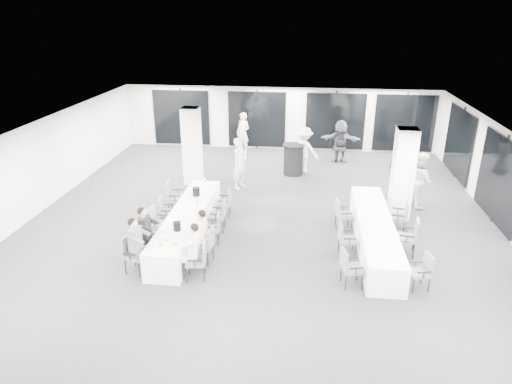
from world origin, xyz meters
TOP-DOWN VIEW (x-y plane):
  - room at (0.89, 1.11)m, footprint 14.04×16.04m
  - column_left at (-2.80, 3.20)m, footprint 0.60×0.60m
  - column_right at (4.20, 1.00)m, footprint 0.60×0.60m
  - banquet_table_main at (-1.93, -1.02)m, footprint 0.90×5.00m
  - banquet_table_side at (3.23, -0.96)m, footprint 0.90×5.00m
  - cocktail_table at (0.81, 4.57)m, footprint 0.86×0.86m
  - chair_main_left_near at (-2.76, -2.98)m, footprint 0.57×0.60m
  - chair_main_left_second at (-2.76, -2.35)m, footprint 0.56×0.59m
  - chair_main_left_mid at (-2.75, -1.22)m, footprint 0.53×0.57m
  - chair_main_left_fourth at (-2.75, -0.41)m, footprint 0.49×0.53m
  - chair_main_left_far at (-2.76, 0.53)m, footprint 0.56×0.61m
  - chair_main_right_near at (-1.09, -3.11)m, footprint 0.54×0.58m
  - chair_main_right_second at (-1.09, -2.37)m, footprint 0.54×0.58m
  - chair_main_right_mid at (-1.10, -1.32)m, footprint 0.52×0.55m
  - chair_main_right_fourth at (-1.09, -0.54)m, footprint 0.50×0.55m
  - chair_main_right_far at (-1.10, 0.47)m, footprint 0.48×0.53m
  - chair_side_left_near at (2.40, -3.03)m, footprint 0.56×0.59m
  - chair_side_left_mid at (2.40, -1.56)m, footprint 0.50×0.54m
  - chair_side_left_far at (2.40, -0.04)m, footprint 0.54×0.57m
  - chair_side_right_near at (4.06, -2.94)m, footprint 0.52×0.55m
  - chair_side_right_mid at (4.07, -1.37)m, footprint 0.59×0.63m
  - chair_side_right_far at (4.06, -0.08)m, footprint 0.56×0.60m
  - seated_guest_a at (-2.59, -3.00)m, footprint 0.50×0.38m
  - seated_guest_b at (-2.59, -2.37)m, footprint 0.50×0.38m
  - seated_guest_c at (-1.26, -3.12)m, footprint 0.50×0.38m
  - seated_guest_d at (-1.26, -2.36)m, footprint 0.50×0.38m
  - standing_guest_a at (-1.02, 2.92)m, footprint 0.88×0.95m
  - standing_guest_c at (1.21, 4.89)m, footprint 1.47×1.10m
  - standing_guest_d at (2.71, 6.31)m, footprint 1.18×0.75m
  - standing_guest_e at (4.93, 5.63)m, footprint 0.62×0.97m
  - standing_guest_f at (2.67, 6.36)m, footprint 1.94×0.95m
  - standing_guest_g at (-1.53, 7.20)m, footprint 0.95×0.90m
  - standing_guest_h at (5.00, 2.00)m, footprint 0.74×1.06m
  - ice_bucket_near at (-1.87, -2.16)m, footprint 0.20×0.20m
  - ice_bucket_far at (-1.94, 0.18)m, footprint 0.23×0.23m
  - water_bottle_a at (-2.01, -3.09)m, footprint 0.06×0.06m
  - water_bottle_b at (-1.76, -0.49)m, footprint 0.06×0.06m
  - water_bottle_c at (-1.90, 1.20)m, footprint 0.07×0.07m
  - plate_a at (-1.97, -2.73)m, footprint 0.22×0.22m
  - plate_b at (-1.73, -2.88)m, footprint 0.20×0.20m
  - plate_c at (-1.97, -1.69)m, footprint 0.22×0.22m
  - wine_glass at (-1.79, -3.11)m, footprint 0.08×0.08m

SIDE VIEW (x-z plane):
  - banquet_table_main at x=-1.93m, z-range 0.00..0.75m
  - banquet_table_side at x=3.23m, z-range 0.00..0.75m
  - chair_main_left_fourth at x=-2.75m, z-range 0.06..0.93m
  - chair_side_right_near at x=4.06m, z-range 0.06..0.93m
  - chair_main_right_far at x=-1.10m, z-range 0.06..0.95m
  - chair_side_left_mid at x=2.40m, z-range 0.06..0.95m
  - chair_main_right_mid at x=-1.10m, z-range 0.06..0.96m
  - chair_side_left_far at x=2.40m, z-range 0.06..0.97m
  - chair_main_left_mid at x=-2.75m, z-range 0.06..0.98m
  - chair_main_right_fourth at x=-1.09m, z-range 0.07..0.99m
  - chair_side_left_near at x=2.40m, z-range 0.07..0.99m
  - chair_main_left_second at x=-2.76m, z-range 0.07..1.00m
  - chair_main_right_near at x=-1.09m, z-range 0.07..1.01m
  - chair_main_left_near at x=-2.76m, z-range 0.07..1.01m
  - chair_main_right_second at x=-1.09m, z-range 0.07..1.01m
  - chair_side_right_far at x=4.06m, z-range 0.07..1.03m
  - chair_side_right_mid at x=4.07m, z-range 0.07..1.08m
  - chair_main_left_far at x=-2.76m, z-range 0.07..1.09m
  - cocktail_table at x=0.81m, z-range 0.01..1.20m
  - plate_b at x=-1.73m, z-range 0.75..0.78m
  - plate_a at x=-1.97m, z-range 0.75..0.78m
  - plate_c at x=-1.97m, z-range 0.75..0.78m
  - seated_guest_a at x=-2.59m, z-range 0.09..1.53m
  - seated_guest_b at x=-2.59m, z-range 0.09..1.53m
  - seated_guest_c at x=-1.26m, z-range 0.09..1.53m
  - seated_guest_d at x=-1.26m, z-range 0.09..1.53m
  - water_bottle_b at x=-1.76m, z-range 0.75..0.95m
  - water_bottle_a at x=-2.01m, z-range 0.75..0.95m
  - water_bottle_c at x=-1.90m, z-range 0.75..0.97m
  - ice_bucket_near at x=-1.87m, z-range 0.75..0.98m
  - ice_bucket_far at x=-1.94m, z-range 0.75..1.01m
  - wine_glass at x=-1.79m, z-range 0.81..1.02m
  - standing_guest_d at x=2.71m, z-range 0.00..1.90m
  - standing_guest_e at x=4.93m, z-range 0.00..1.96m
  - standing_guest_f at x=2.67m, z-range 0.00..2.03m
  - standing_guest_h at x=5.00m, z-range 0.00..2.03m
  - standing_guest_c at x=1.21m, z-range 0.00..2.03m
  - standing_guest_g at x=-1.53m, z-range 0.00..2.04m
  - standing_guest_a at x=-1.02m, z-range 0.00..2.07m
  - room at x=0.89m, z-range -0.03..2.81m
  - column_left at x=-2.80m, z-range 0.00..2.80m
  - column_right at x=4.20m, z-range 0.00..2.80m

